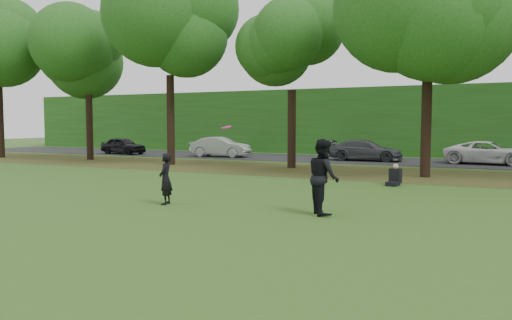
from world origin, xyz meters
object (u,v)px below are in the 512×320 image
at_px(frisbee, 226,127).
at_px(player_right, 323,177).
at_px(seated_person, 395,177).
at_px(player_left, 166,179).

bearing_deg(frisbee, player_right, 14.17).
distance_m(frisbee, seated_person, 8.46).
xyz_separation_m(player_right, seated_person, (0.50, 7.01, -0.68)).
bearing_deg(frisbee, seated_person, 68.34).
distance_m(player_left, frisbee, 2.59).
height_order(player_left, seated_person, player_left).
distance_m(player_left, seated_person, 9.15).
height_order(player_right, frisbee, frisbee).
bearing_deg(seated_person, player_right, -86.12).
height_order(player_right, seated_person, player_right).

